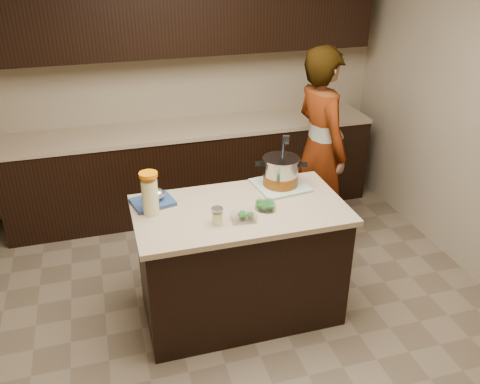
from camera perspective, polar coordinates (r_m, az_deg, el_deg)
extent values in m
plane|color=brown|center=(4.01, 0.00, -13.07)|extent=(4.00, 4.00, 0.00)
cube|color=tan|center=(5.16, -6.38, 13.13)|extent=(4.00, 0.04, 2.70)
cube|color=tan|center=(1.78, 19.46, -19.25)|extent=(4.00, 0.04, 2.70)
cube|color=black|center=(5.19, -5.25, 2.46)|extent=(3.60, 0.60, 0.86)
cube|color=tan|center=(5.02, -5.47, 7.13)|extent=(3.60, 0.63, 0.04)
cube|color=black|center=(4.87, -6.35, 19.49)|extent=(3.60, 0.35, 0.75)
cube|color=black|center=(3.75, 0.00, -8.05)|extent=(1.40, 0.75, 0.86)
cube|color=tan|center=(3.51, 0.00, -2.04)|extent=(1.46, 0.81, 0.04)
cube|color=#5E875B|center=(3.79, 4.54, 0.75)|extent=(0.40, 0.40, 0.02)
cylinder|color=#B7B7BC|center=(3.74, 4.60, 2.25)|extent=(0.32, 0.32, 0.20)
cylinder|color=brown|center=(3.76, 4.57, 1.44)|extent=(0.33, 0.33, 0.08)
cylinder|color=#B7B7BC|center=(3.70, 4.66, 3.74)|extent=(0.35, 0.35, 0.01)
cube|color=black|center=(3.71, 2.19, 3.20)|extent=(0.07, 0.05, 0.03)
cube|color=black|center=(3.72, 7.08, 3.07)|extent=(0.07, 0.05, 0.03)
cylinder|color=black|center=(3.65, 4.84, 4.40)|extent=(0.06, 0.11, 0.25)
cylinder|color=#E3DB8B|center=(3.42, -10.05, -0.59)|extent=(0.11, 0.11, 0.25)
cylinder|color=white|center=(3.41, -10.07, -0.36)|extent=(0.13, 0.13, 0.28)
cylinder|color=orange|center=(3.34, -10.27, 1.91)|extent=(0.13, 0.13, 0.02)
cylinder|color=#E3DB8B|center=(3.29, -2.56, -3.00)|extent=(0.08, 0.08, 0.08)
cylinder|color=white|center=(3.28, -2.56, -2.82)|extent=(0.09, 0.09, 0.11)
cylinder|color=silver|center=(3.25, -2.58, -1.85)|extent=(0.09, 0.09, 0.02)
cylinder|color=silver|center=(3.47, 2.76, -1.44)|extent=(0.17, 0.17, 0.06)
cylinder|color=silver|center=(3.45, 3.12, -1.67)|extent=(0.13, 0.13, 0.05)
cube|color=silver|center=(3.33, 0.38, -2.77)|extent=(0.17, 0.13, 0.06)
cube|color=navy|center=(3.59, -9.78, -1.12)|extent=(0.32, 0.28, 0.03)
ellipsoid|color=silver|center=(3.56, -9.55, -0.33)|extent=(0.14, 0.12, 0.08)
imported|color=gray|center=(4.53, 8.98, 4.87)|extent=(0.51, 0.70, 1.79)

